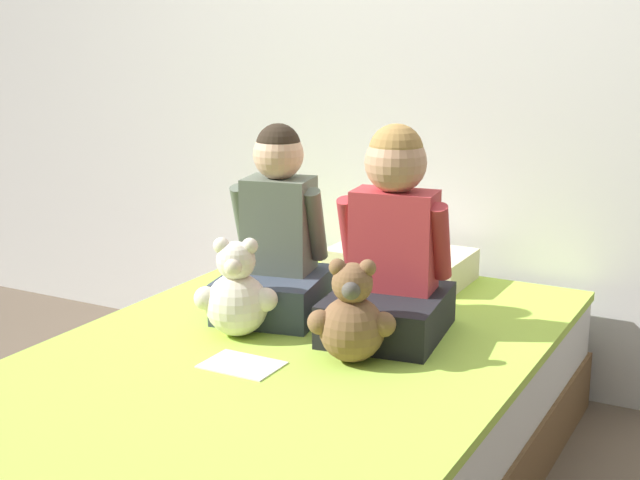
{
  "coord_description": "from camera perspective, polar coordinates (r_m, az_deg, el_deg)",
  "views": [
    {
      "loc": [
        1.23,
        -2.08,
        1.35
      ],
      "look_at": [
        0.0,
        0.19,
        0.71
      ],
      "focal_mm": 50.0,
      "sensor_mm": 36.0,
      "label": 1
    }
  ],
  "objects": [
    {
      "name": "wall_behind_bed",
      "position": [
        3.38,
        7.27,
        12.07
      ],
      "size": [
        8.0,
        0.06,
        2.5
      ],
      "color": "silver",
      "rests_on": "ground_plane"
    },
    {
      "name": "child_on_left",
      "position": [
        2.83,
        -2.78,
        -0.01
      ],
      "size": [
        0.37,
        0.4,
        0.61
      ],
      "rotation": [
        0.0,
        0.0,
        0.2
      ],
      "color": "#384251",
      "rests_on": "bed"
    },
    {
      "name": "child_on_right",
      "position": [
        2.66,
        4.61,
        -0.63
      ],
      "size": [
        0.38,
        0.44,
        0.63
      ],
      "rotation": [
        0.0,
        0.0,
        0.13
      ],
      "color": "black",
      "rests_on": "bed"
    },
    {
      "name": "teddy_bear_held_by_right_child",
      "position": [
        2.46,
        2.06,
        -5.06
      ],
      "size": [
        0.23,
        0.18,
        0.29
      ],
      "rotation": [
        0.0,
        0.0,
        0.39
      ],
      "color": "brown",
      "rests_on": "bed"
    },
    {
      "name": "pillow_at_headboard",
      "position": [
        3.26,
        5.18,
        -1.54
      ],
      "size": [
        0.5,
        0.3,
        0.11
      ],
      "color": "beige",
      "rests_on": "bed"
    },
    {
      "name": "sign_card",
      "position": [
        2.47,
        -5.02,
        -7.96
      ],
      "size": [
        0.21,
        0.15,
        0.0
      ],
      "color": "white",
      "rests_on": "bed"
    },
    {
      "name": "bed",
      "position": [
        2.67,
        -2.02,
        -11.33
      ],
      "size": [
        1.34,
        1.98,
        0.43
      ],
      "color": "brown",
      "rests_on": "ground_plane"
    },
    {
      "name": "teddy_bear_held_by_left_child",
      "position": [
        2.66,
        -5.36,
        -3.51
      ],
      "size": [
        0.24,
        0.19,
        0.3
      ],
      "rotation": [
        0.0,
        0.0,
        0.42
      ],
      "color": "silver",
      "rests_on": "bed"
    }
  ]
}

